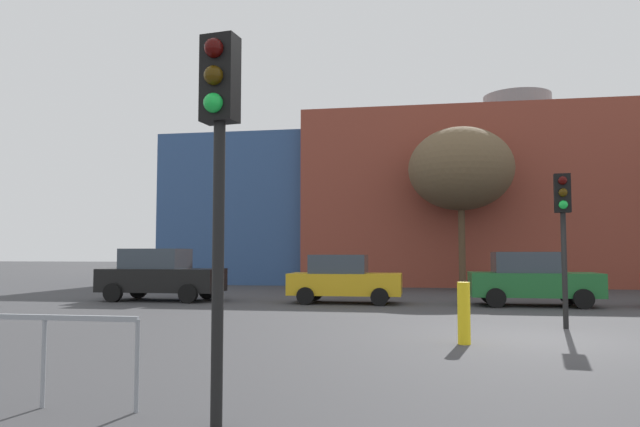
{
  "coord_description": "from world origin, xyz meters",
  "views": [
    {
      "loc": [
        -2.41,
        -12.58,
        1.72
      ],
      "look_at": [
        -5.77,
        7.14,
        3.07
      ],
      "focal_mm": 33.08,
      "sensor_mm": 36.0,
      "label": 1
    }
  ],
  "objects_px": {
    "parked_car_1": "(344,279)",
    "traffic_light_island": "(563,214)",
    "bare_tree_0": "(461,169)",
    "bollard_yellow_0": "(464,313)",
    "traffic_light_near_left": "(218,136)",
    "parked_car_0": "(160,275)",
    "parked_car_2": "(531,279)"
  },
  "relations": [
    {
      "from": "parked_car_1",
      "to": "traffic_light_near_left",
      "type": "xyz_separation_m",
      "value": [
        0.62,
        -14.66,
        2.08
      ]
    },
    {
      "from": "parked_car_1",
      "to": "parked_car_2",
      "type": "distance_m",
      "value": 6.22
    },
    {
      "from": "parked_car_0",
      "to": "parked_car_2",
      "type": "distance_m",
      "value": 12.96
    },
    {
      "from": "parked_car_1",
      "to": "bollard_yellow_0",
      "type": "distance_m",
      "value": 9.39
    },
    {
      "from": "traffic_light_near_left",
      "to": "traffic_light_island",
      "type": "xyz_separation_m",
      "value": [
        5.28,
        8.67,
        -0.28
      ]
    },
    {
      "from": "parked_car_1",
      "to": "traffic_light_near_left",
      "type": "distance_m",
      "value": 14.82
    },
    {
      "from": "traffic_light_near_left",
      "to": "parked_car_2",
      "type": "bearing_deg",
      "value": 167.62
    },
    {
      "from": "parked_car_2",
      "to": "traffic_light_near_left",
      "type": "xyz_separation_m",
      "value": [
        -5.6,
        -14.66,
        2.03
      ]
    },
    {
      "from": "bare_tree_0",
      "to": "bollard_yellow_0",
      "type": "distance_m",
      "value": 17.59
    },
    {
      "from": "traffic_light_island",
      "to": "parked_car_2",
      "type": "bearing_deg",
      "value": -176.01
    },
    {
      "from": "traffic_light_near_left",
      "to": "bollard_yellow_0",
      "type": "xyz_separation_m",
      "value": [
        2.81,
        5.92,
        -2.32
      ]
    },
    {
      "from": "parked_car_1",
      "to": "parked_car_2",
      "type": "bearing_deg",
      "value": -0.0
    },
    {
      "from": "parked_car_2",
      "to": "traffic_light_island",
      "type": "bearing_deg",
      "value": -93.07
    },
    {
      "from": "traffic_light_near_left",
      "to": "bollard_yellow_0",
      "type": "height_order",
      "value": "traffic_light_near_left"
    },
    {
      "from": "parked_car_0",
      "to": "bollard_yellow_0",
      "type": "xyz_separation_m",
      "value": [
        10.18,
        -8.74,
        -0.35
      ]
    },
    {
      "from": "parked_car_0",
      "to": "bare_tree_0",
      "type": "xyz_separation_m",
      "value": [
        11.31,
        8.05,
        4.76
      ]
    },
    {
      "from": "bollard_yellow_0",
      "to": "bare_tree_0",
      "type": "bearing_deg",
      "value": 86.15
    },
    {
      "from": "parked_car_0",
      "to": "parked_car_2",
      "type": "bearing_deg",
      "value": -0.0
    },
    {
      "from": "parked_car_0",
      "to": "parked_car_1",
      "type": "xyz_separation_m",
      "value": [
        6.74,
        0.0,
        -0.11
      ]
    },
    {
      "from": "bare_tree_0",
      "to": "bollard_yellow_0",
      "type": "bearing_deg",
      "value": -93.85
    },
    {
      "from": "parked_car_0",
      "to": "traffic_light_island",
      "type": "bearing_deg",
      "value": -25.36
    },
    {
      "from": "parked_car_1",
      "to": "traffic_light_island",
      "type": "distance_m",
      "value": 8.6
    },
    {
      "from": "parked_car_0",
      "to": "bare_tree_0",
      "type": "height_order",
      "value": "bare_tree_0"
    },
    {
      "from": "parked_car_2",
      "to": "bare_tree_0",
      "type": "xyz_separation_m",
      "value": [
        -1.65,
        8.05,
        4.82
      ]
    },
    {
      "from": "parked_car_0",
      "to": "bare_tree_0",
      "type": "relative_size",
      "value": 0.57
    },
    {
      "from": "parked_car_2",
      "to": "bare_tree_0",
      "type": "height_order",
      "value": "bare_tree_0"
    },
    {
      "from": "bare_tree_0",
      "to": "traffic_light_near_left",
      "type": "bearing_deg",
      "value": -99.85
    },
    {
      "from": "traffic_light_near_left",
      "to": "traffic_light_island",
      "type": "distance_m",
      "value": 10.15
    },
    {
      "from": "parked_car_0",
      "to": "parked_car_1",
      "type": "bearing_deg",
      "value": 0.0
    },
    {
      "from": "traffic_light_near_left",
      "to": "parked_car_1",
      "type": "bearing_deg",
      "value": -169.06
    },
    {
      "from": "parked_car_1",
      "to": "parked_car_2",
      "type": "relative_size",
      "value": 0.95
    },
    {
      "from": "bare_tree_0",
      "to": "bollard_yellow_0",
      "type": "xyz_separation_m",
      "value": [
        -1.13,
        -16.79,
        -5.11
      ]
    }
  ]
}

